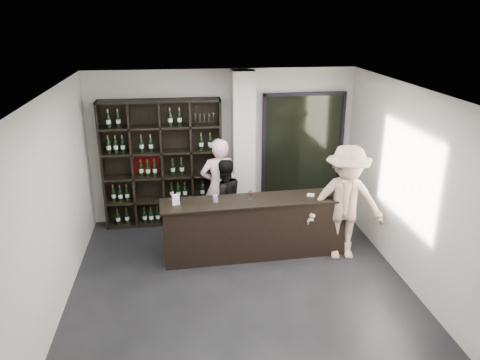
{
  "coord_description": "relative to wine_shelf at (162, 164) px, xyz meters",
  "views": [
    {
      "loc": [
        -0.8,
        -5.82,
        3.89
      ],
      "look_at": [
        0.11,
        1.1,
        1.35
      ],
      "focal_mm": 35.0,
      "sensor_mm": 36.0,
      "label": 1
    }
  ],
  "objects": [
    {
      "name": "structural_column",
      "position": [
        1.5,
        -0.1,
        0.25
      ],
      "size": [
        0.4,
        0.4,
        2.9
      ],
      "primitive_type": "cube",
      "color": "silver",
      "rests_on": "floor"
    },
    {
      "name": "wine_shelf",
      "position": [
        0.0,
        0.0,
        0.0
      ],
      "size": [
        2.2,
        0.35,
        2.4
      ],
      "primitive_type": null,
      "color": "black",
      "rests_on": "floor"
    },
    {
      "name": "taster_black",
      "position": [
        1.07,
        -0.72,
        -0.47
      ],
      "size": [
        0.84,
        0.74,
        1.47
      ],
      "primitive_type": "imported",
      "rotation": [
        0.0,
        0.0,
        3.44
      ],
      "color": "black",
      "rests_on": "floor"
    },
    {
      "name": "card_stand",
      "position": [
        0.24,
        -1.51,
        -0.12
      ],
      "size": [
        0.12,
        0.08,
        0.17
      ],
      "primitive_type": "cube",
      "rotation": [
        0.0,
        0.0,
        0.2
      ],
      "color": "white",
      "rests_on": "tasting_counter"
    },
    {
      "name": "floor",
      "position": [
        1.15,
        -2.57,
        -1.2
      ],
      "size": [
        5.0,
        5.5,
        0.01
      ],
      "primitive_type": "cube",
      "color": "black",
      "rests_on": "ground"
    },
    {
      "name": "napkin_stack",
      "position": [
        2.45,
        -1.41,
        -0.19
      ],
      "size": [
        0.15,
        0.15,
        0.02
      ],
      "primitive_type": "cube",
      "rotation": [
        0.0,
        0.0,
        -0.36
      ],
      "color": "white",
      "rests_on": "tasting_counter"
    },
    {
      "name": "glass_panel",
      "position": [
        2.7,
        0.12,
        0.2
      ],
      "size": [
        1.6,
        0.08,
        2.1
      ],
      "color": "black",
      "rests_on": "floor"
    },
    {
      "name": "taster_pink",
      "position": [
        1.0,
        -0.54,
        -0.3
      ],
      "size": [
        0.7,
        0.5,
        1.8
      ],
      "primitive_type": "imported",
      "rotation": [
        0.0,
        0.0,
        3.25
      ],
      "color": "#FFC6D0",
      "rests_on": "floor"
    },
    {
      "name": "customer",
      "position": [
        2.95,
        -1.72,
        -0.24
      ],
      "size": [
        1.33,
        0.87,
        1.93
      ],
      "primitive_type": "imported",
      "rotation": [
        0.0,
        0.0,
        -0.13
      ],
      "color": "tan",
      "rests_on": "floor"
    },
    {
      "name": "spit_cup",
      "position": [
        0.86,
        -1.49,
        -0.14
      ],
      "size": [
        0.1,
        0.1,
        0.11
      ],
      "primitive_type": "cylinder",
      "rotation": [
        0.0,
        0.0,
        -0.3
      ],
      "color": "silver",
      "rests_on": "tasting_counter"
    },
    {
      "name": "tasting_counter",
      "position": [
        1.5,
        -1.47,
        -0.7
      ],
      "size": [
        3.04,
        0.64,
        1.0
      ],
      "rotation": [
        0.0,
        0.0,
        0.05
      ],
      "color": "black",
      "rests_on": "floor"
    },
    {
      "name": "wine_glass",
      "position": [
        1.44,
        -1.44,
        -0.11
      ],
      "size": [
        0.09,
        0.09,
        0.18
      ],
      "primitive_type": null,
      "rotation": [
        0.0,
        0.0,
        -0.35
      ],
      "color": "white",
      "rests_on": "tasting_counter"
    }
  ]
}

